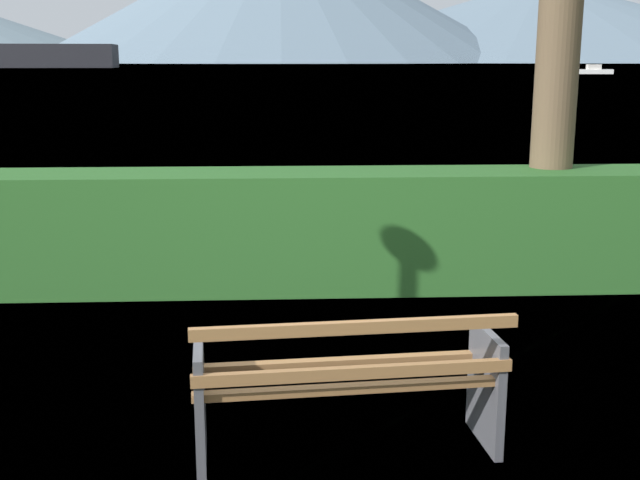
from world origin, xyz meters
TOP-DOWN VIEW (x-y plane):
  - ground_plane at (0.00, 0.00)m, footprint 1400.00×1400.00m
  - water_surface at (0.00, 306.53)m, footprint 620.00×620.00m
  - park_bench at (0.01, -0.06)m, footprint 1.74×0.72m
  - hedge_row at (0.00, 3.34)m, footprint 9.13×0.84m
  - fishing_boat_near at (46.40, 115.55)m, footprint 5.58×2.59m
  - distant_hills at (3.64, 579.63)m, footprint 850.31×427.60m

SIDE VIEW (x-z plane):
  - ground_plane at x=0.00m, z-range 0.00..0.00m
  - water_surface at x=0.00m, z-range 0.00..0.00m
  - park_bench at x=0.01m, z-range -0.01..0.86m
  - fishing_boat_near at x=46.40m, z-range -0.21..1.19m
  - hedge_row at x=0.00m, z-range 0.00..1.13m
  - distant_hills at x=3.64m, z-range -9.50..78.98m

